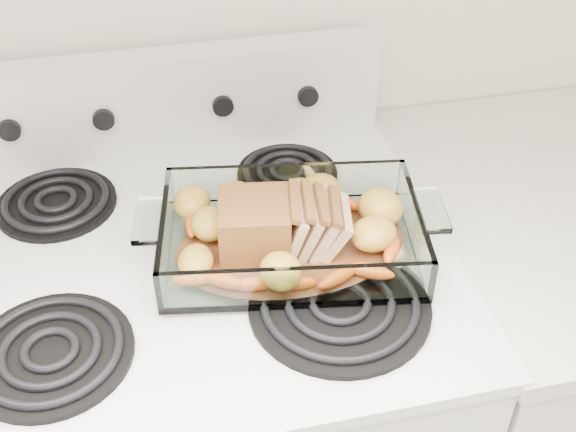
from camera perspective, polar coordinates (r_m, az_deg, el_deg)
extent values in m
cube|color=silver|center=(1.09, -7.97, -3.28)|extent=(0.78, 0.67, 0.02)
cube|color=silver|center=(1.27, -9.91, 8.83)|extent=(0.76, 0.06, 0.18)
cylinder|color=black|center=(0.98, -18.20, -10.33)|extent=(0.21, 0.21, 0.01)
cylinder|color=black|center=(0.99, 4.08, -7.10)|extent=(0.25, 0.25, 0.01)
cylinder|color=black|center=(1.22, -17.80, 0.92)|extent=(0.19, 0.19, 0.01)
cylinder|color=black|center=(1.23, -0.06, 3.39)|extent=(0.17, 0.17, 0.01)
cylinder|color=black|center=(1.27, -21.14, 6.43)|extent=(0.04, 0.02, 0.04)
cylinder|color=black|center=(1.25, -14.37, 7.49)|extent=(0.04, 0.02, 0.04)
cylinder|color=black|center=(1.25, -5.20, 8.74)|extent=(0.04, 0.02, 0.04)
cylinder|color=black|center=(1.28, 1.55, 9.52)|extent=(0.04, 0.02, 0.04)
cube|color=silver|center=(1.61, 18.46, -12.24)|extent=(0.55, 0.65, 0.90)
cube|color=silver|center=(1.06, 0.24, -2.51)|extent=(0.37, 0.24, 0.01)
cube|color=silver|center=(0.95, 1.85, -5.43)|extent=(0.37, 0.01, 0.06)
cube|color=silver|center=(1.13, -1.10, 2.68)|extent=(0.37, 0.01, 0.06)
cube|color=silver|center=(1.02, -9.67, -2.46)|extent=(0.01, 0.24, 0.06)
cube|color=silver|center=(1.08, 9.57, 0.33)|extent=(0.01, 0.24, 0.06)
cylinder|color=#592E17|center=(1.06, 0.24, -2.27)|extent=(0.21, 0.21, 0.00)
cube|color=brown|center=(1.02, -2.62, -1.06)|extent=(0.10, 0.10, 0.08)
cube|color=tan|center=(1.03, 0.50, -0.71)|extent=(0.04, 0.10, 0.08)
cube|color=tan|center=(1.04, 1.53, -0.63)|extent=(0.04, 0.09, 0.07)
cube|color=tan|center=(1.04, 2.55, -0.54)|extent=(0.04, 0.09, 0.07)
cube|color=tan|center=(1.05, 3.55, -0.45)|extent=(0.05, 0.09, 0.07)
ellipsoid|color=#D63E02|center=(0.98, -7.69, -6.39)|extent=(0.06, 0.02, 0.02)
ellipsoid|color=#D63E02|center=(1.02, 8.08, -3.90)|extent=(0.06, 0.02, 0.02)
ellipsoid|color=#D63E02|center=(1.11, 8.45, 0.07)|extent=(0.06, 0.02, 0.02)
ellipsoid|color=#D63E02|center=(1.07, -9.10, -1.69)|extent=(0.06, 0.02, 0.02)
ellipsoid|color=#AF7C30|center=(1.09, -9.38, 0.19)|extent=(0.07, 0.06, 0.05)
ellipsoid|color=#AF7C30|center=(1.12, 0.26, 1.89)|extent=(0.07, 0.06, 0.05)
ellipsoid|color=#AF7C30|center=(1.06, 7.62, -1.04)|extent=(0.07, 0.06, 0.05)
cylinder|color=tan|center=(1.15, 3.78, 0.95)|extent=(0.06, 0.22, 0.02)
ellipsoid|color=tan|center=(1.07, 7.82, -2.77)|extent=(0.06, 0.08, 0.02)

